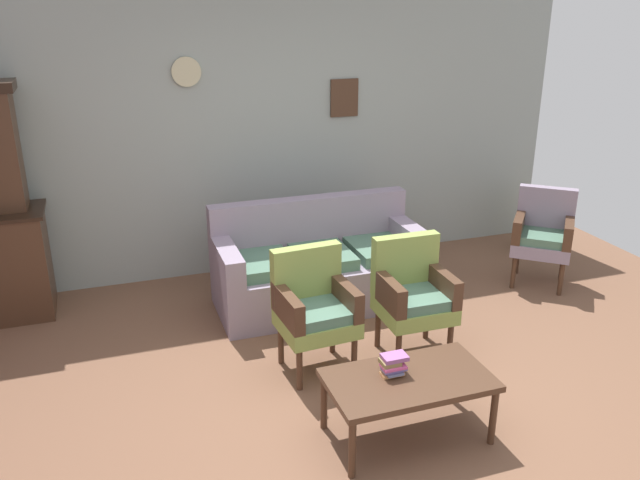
% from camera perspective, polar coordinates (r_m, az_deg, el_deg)
% --- Properties ---
extents(ground_plane, '(7.68, 7.68, 0.00)m').
position_cam_1_polar(ground_plane, '(4.48, 3.04, -14.62)').
color(ground_plane, brown).
extents(wall_back_with_decor, '(6.40, 0.09, 2.70)m').
position_cam_1_polar(wall_back_with_decor, '(6.29, -5.81, 9.25)').
color(wall_back_with_decor, '#939E99').
rests_on(wall_back_with_decor, ground).
extents(floral_couch, '(1.82, 0.80, 0.90)m').
position_cam_1_polar(floral_couch, '(5.75, -0.05, -2.49)').
color(floral_couch, gray).
rests_on(floral_couch, ground).
extents(armchair_by_doorway, '(0.55, 0.52, 0.90)m').
position_cam_1_polar(armchair_by_doorway, '(4.69, -0.51, -5.76)').
color(armchair_by_doorway, '#849947').
rests_on(armchair_by_doorway, ground).
extents(armchair_near_couch_end, '(0.53, 0.50, 0.90)m').
position_cam_1_polar(armchair_near_couch_end, '(4.94, 8.10, -4.53)').
color(armchair_near_couch_end, '#849947').
rests_on(armchair_near_couch_end, ground).
extents(wingback_chair_by_fireplace, '(0.71, 0.71, 0.90)m').
position_cam_1_polar(wingback_chair_by_fireplace, '(6.44, 18.93, 0.61)').
color(wingback_chair_by_fireplace, gray).
rests_on(wingback_chair_by_fireplace, ground).
extents(coffee_table, '(1.00, 0.56, 0.42)m').
position_cam_1_polar(coffee_table, '(4.08, 7.75, -12.33)').
color(coffee_table, '#472D1E').
rests_on(coffee_table, ground).
extents(book_stack_on_table, '(0.16, 0.12, 0.13)m').
position_cam_1_polar(book_stack_on_table, '(4.03, 6.40, -10.78)').
color(book_stack_on_table, '#E8A364').
rests_on(book_stack_on_table, coffee_table).
extents(floor_vase_by_wall, '(0.22, 0.22, 0.65)m').
position_cam_1_polar(floor_vase_by_wall, '(7.33, 17.64, 1.71)').
color(floor_vase_by_wall, '#646E3E').
rests_on(floor_vase_by_wall, ground).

